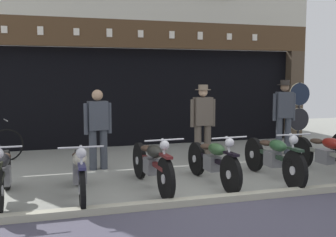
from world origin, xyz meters
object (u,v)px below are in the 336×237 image
motorcycle_center_right (273,156)px  shopkeeper_center (203,120)px  salesman_right (284,113)px  motorcycle_center (213,160)px  motorcycle_left (80,171)px  motorcycle_right (326,154)px  salesman_left (98,126)px  tyre_sign_pole (299,108)px  motorcycle_center_left (152,163)px  advert_board_near (65,78)px  motorcycle_far_left (3,173)px

motorcycle_center_right → shopkeeper_center: bearing=-66.0°
salesman_right → motorcycle_center: bearing=46.1°
motorcycle_left → motorcycle_right: motorcycle_right is taller
motorcycle_center_right → salesman_right: size_ratio=1.17×
salesman_left → tyre_sign_pole: size_ratio=0.93×
salesman_left → salesman_right: salesman_right is taller
motorcycle_center_right → motorcycle_center_left: bearing=-0.8°
motorcycle_left → motorcycle_right: bearing=-178.0°
motorcycle_center_left → motorcycle_center: 1.08m
motorcycle_left → motorcycle_center: 2.27m
motorcycle_center → salesman_left: size_ratio=1.21×
motorcycle_center → tyre_sign_pole: 4.54m
motorcycle_left → tyre_sign_pole: tyre_sign_pole is taller
motorcycle_right → tyre_sign_pole: bearing=-118.5°
motorcycle_right → tyre_sign_pole: 3.18m
motorcycle_center_left → motorcycle_center: (1.08, -0.02, -0.01)m
motorcycle_left → shopkeeper_center: size_ratio=1.20×
motorcycle_center → salesman_right: salesman_right is taller
motorcycle_center_left → motorcycle_center_right: size_ratio=1.00×
motorcycle_center_left → tyre_sign_pole: tyre_sign_pole is taller
motorcycle_right → advert_board_near: advert_board_near is taller
motorcycle_left → motorcycle_center_right: (3.40, 0.07, 0.02)m
motorcycle_center → advert_board_near: size_ratio=1.81×
salesman_left → advert_board_near: advert_board_near is taller
motorcycle_far_left → motorcycle_right: size_ratio=0.98×
motorcycle_right → salesman_right: size_ratio=1.12×
motorcycle_far_left → salesman_right: (6.05, 2.04, 0.56)m
motorcycle_far_left → motorcycle_center: size_ratio=1.01×
motorcycle_center_left → motorcycle_right: (3.32, -0.11, -0.01)m
motorcycle_far_left → advert_board_near: (1.10, 4.35, 1.38)m
motorcycle_center → shopkeeper_center: 1.75m
shopkeeper_center → tyre_sign_pole: tyre_sign_pole is taller
shopkeeper_center → motorcycle_center: bearing=74.3°
motorcycle_right → salesman_left: bearing=-26.9°
salesman_right → motorcycle_left: bearing=32.6°
motorcycle_center → motorcycle_center_right: 1.14m
motorcycle_center → salesman_left: salesman_left is taller
motorcycle_far_left → motorcycle_center_left: motorcycle_far_left is taller
motorcycle_center → motorcycle_center_left: bearing=-4.9°
shopkeeper_center → tyre_sign_pole: bearing=-160.6°
motorcycle_center_left → shopkeeper_center: bearing=-137.4°
motorcycle_center → motorcycle_right: motorcycle_right is taller
tyre_sign_pole → motorcycle_right: bearing=-115.4°
advert_board_near → motorcycle_center_right: bearing=-52.3°
motorcycle_center_right → tyre_sign_pole: tyre_sign_pole is taller
tyre_sign_pole → motorcycle_center: bearing=-142.7°
motorcycle_center_right → advert_board_near: size_ratio=1.94×
motorcycle_left → salesman_right: bearing=-154.9°
tyre_sign_pole → motorcycle_center_right: bearing=-131.1°
motorcycle_far_left → motorcycle_left: 1.11m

